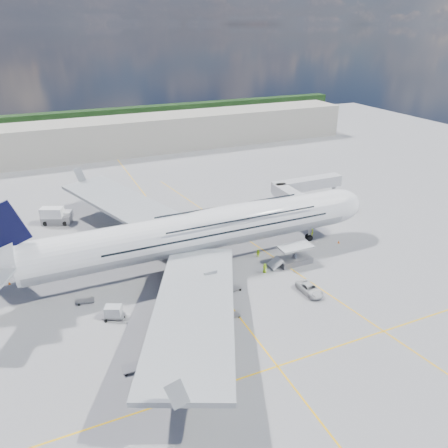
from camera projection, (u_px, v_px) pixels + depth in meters
name	position (u px, v px, depth m)	size (l,w,h in m)	color
ground	(219.00, 290.00, 75.01)	(300.00, 300.00, 0.00)	gray
taxi_line_main	(219.00, 290.00, 75.01)	(0.25, 220.00, 0.01)	yellow
taxi_line_cross	(277.00, 366.00, 58.37)	(120.00, 0.25, 0.01)	yellow
taxi_line_diag	(263.00, 250.00, 88.46)	(0.25, 100.00, 0.01)	yellow
airliner	(199.00, 231.00, 80.56)	(77.26, 79.15, 23.71)	white
jet_bridge	(302.00, 190.00, 100.50)	(18.80, 12.10, 8.50)	#B7B7BC
cargo_loader	(294.00, 257.00, 83.06)	(8.53, 3.20, 3.67)	silver
terminal	(111.00, 137.00, 151.54)	(180.00, 16.00, 12.00)	#B2AD9E
tree_line	(180.00, 113.00, 204.47)	(160.00, 6.00, 8.00)	#193814
dolly_row_a	(135.00, 367.00, 57.74)	(3.37, 1.91, 0.48)	gray
dolly_row_b	(113.00, 312.00, 67.53)	(3.81, 3.02, 2.13)	gray
dolly_row_c	(189.00, 287.00, 74.03)	(3.63, 2.39, 2.12)	gray
dolly_back	(85.00, 301.00, 71.67)	(3.06, 2.01, 0.41)	gray
dolly_nose_far	(233.00, 289.00, 74.83)	(3.03, 2.06, 0.41)	gray
dolly_nose_near	(231.00, 316.00, 68.05)	(2.58, 1.39, 0.38)	gray
baggage_tug	(198.00, 346.00, 60.68)	(3.17, 1.52, 1.97)	white
catering_truck_inner	(161.00, 226.00, 94.05)	(7.61, 3.11, 4.51)	gray
catering_truck_outer	(56.00, 216.00, 99.33)	(7.33, 4.81, 4.05)	gray
service_van	(310.00, 289.00, 73.99)	(2.61, 5.66, 1.57)	silver
crew_nose	(312.00, 232.00, 93.90)	(0.66, 0.44, 1.82)	#D7FF1A
crew_loader	(258.00, 253.00, 85.35)	(0.84, 0.66, 1.73)	#D0FF1A
crew_wing	(169.00, 333.00, 63.24)	(1.12, 0.47, 1.91)	#B9E518
crew_van	(265.00, 268.00, 80.03)	(0.91, 0.59, 1.85)	#AFF119
crew_tug	(186.00, 342.00, 61.37)	(1.19, 0.68, 1.83)	#9AEC18
cone_nose	(339.00, 242.00, 91.14)	(0.48, 0.48, 0.61)	#DE590B
cone_wing_left_inner	(127.00, 232.00, 95.76)	(0.39, 0.39, 0.49)	#DE590B
cone_wing_left_outer	(111.00, 213.00, 104.81)	(0.48, 0.48, 0.61)	#DE590B
cone_wing_right_inner	(223.00, 331.00, 64.60)	(0.41, 0.41, 0.52)	#DE590B
cone_wing_right_outer	(156.00, 385.00, 54.92)	(0.48, 0.48, 0.61)	#DE590B
cone_tail	(9.00, 283.00, 76.67)	(0.47, 0.47, 0.60)	#DE590B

